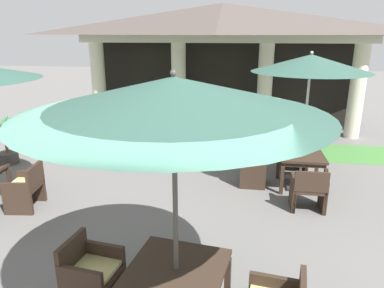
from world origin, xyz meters
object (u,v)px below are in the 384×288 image
patio_chair_near_foreground_west (251,168)px  patio_chair_mid_right_east (26,187)px  patio_table_near_foreground (301,159)px  patio_umbrella_near_foreground (311,65)px  patio_chair_near_foreground_south (309,189)px  patio_umbrella_mid_left (174,97)px  patio_chair_near_foreground_north (294,153)px  patio_table_mid_left (176,275)px  patio_chair_mid_left_west (91,275)px  potted_palm_left_edge (7,150)px  terracotta_urn (140,151)px

patio_chair_near_foreground_west → patio_chair_mid_right_east: patio_chair_mid_right_east is taller
patio_table_near_foreground → patio_umbrella_near_foreground: size_ratio=0.33×
patio_chair_near_foreground_west → patio_chair_near_foreground_south: 1.45m
patio_umbrella_mid_left → patio_chair_mid_right_east: size_ratio=3.45×
patio_umbrella_mid_left → patio_chair_near_foreground_north: bearing=70.6°
patio_table_mid_left → patio_chair_mid_left_west: bearing=172.7°
patio_table_near_foreground → patio_chair_near_foreground_south: patio_chair_near_foreground_south is taller
patio_chair_near_foreground_west → patio_chair_near_foreground_north: 1.46m
potted_palm_left_edge → patio_chair_near_foreground_south: bearing=-10.8°
patio_table_mid_left → terracotta_urn: 5.77m
patio_chair_near_foreground_north → terracotta_urn: patio_chair_near_foreground_north is taller
patio_chair_near_foreground_south → patio_chair_mid_right_east: (-5.17, -0.76, 0.00)m
patio_umbrella_near_foreground → patio_chair_mid_left_west: bearing=-126.1°
patio_table_mid_left → patio_chair_mid_right_east: size_ratio=1.35×
patio_chair_near_foreground_west → patio_chair_near_foreground_south: (1.05, -1.01, 0.02)m
patio_chair_near_foreground_north → patio_table_near_foreground: bearing=90.0°
patio_table_near_foreground → terracotta_urn: 4.13m
patio_table_near_foreground → patio_chair_mid_right_east: bearing=-160.9°
patio_table_mid_left → patio_chair_near_foreground_south: bearing=59.0°
patio_chair_near_foreground_west → patio_chair_near_foreground_north: bearing=135.1°
patio_chair_near_foreground_south → patio_chair_near_foreground_west: bearing=135.1°
patio_chair_mid_right_east → patio_table_near_foreground: bearing=-78.6°
patio_table_near_foreground → patio_umbrella_mid_left: 4.89m
patio_table_mid_left → patio_umbrella_mid_left: size_ratio=0.39×
patio_umbrella_near_foreground → patio_chair_near_foreground_west: patio_umbrella_near_foreground is taller
patio_chair_near_foreground_south → patio_table_mid_left: patio_chair_near_foreground_south is taller
patio_chair_near_foreground_north → terracotta_urn: size_ratio=2.08×
patio_table_mid_left → terracotta_urn: size_ratio=2.64×
patio_chair_near_foreground_west → patio_umbrella_mid_left: bearing=-12.1°
patio_table_near_foreground → patio_chair_near_foreground_north: size_ratio=1.02×
patio_umbrella_mid_left → patio_table_near_foreground: bearing=66.0°
patio_chair_near_foreground_south → potted_palm_left_edge: (-7.08, 1.35, -0.04)m
patio_table_near_foreground → patio_chair_mid_left_west: size_ratio=1.08×
patio_chair_near_foreground_south → patio_umbrella_mid_left: bearing=-122.0°
patio_table_mid_left → patio_table_near_foreground: bearing=66.0°
patio_chair_near_foreground_south → terracotta_urn: size_ratio=1.89×
patio_chair_near_foreground_north → patio_chair_mid_left_west: patio_chair_near_foreground_north is taller
patio_chair_near_foreground_south → patio_table_mid_left: bearing=-122.0°
patio_umbrella_mid_left → patio_chair_mid_left_west: 2.42m
patio_chair_near_foreground_west → patio_chair_near_foreground_north: (1.01, 1.05, 0.03)m
patio_chair_near_foreground_north → patio_umbrella_mid_left: (-1.81, -5.13, 2.17)m
patio_chair_near_foreground_south → potted_palm_left_edge: size_ratio=0.68×
patio_umbrella_mid_left → potted_palm_left_edge: size_ratio=2.42×
patio_umbrella_near_foreground → patio_chair_mid_right_east: bearing=-160.9°
patio_chair_near_foreground_south → patio_chair_mid_left_west: patio_chair_mid_left_west is taller
patio_table_near_foreground → patio_chair_mid_left_west: patio_chair_mid_left_west is taller
patio_table_mid_left → patio_chair_near_foreground_west: bearing=78.9°
patio_table_near_foreground → patio_chair_near_foreground_north: patio_chair_near_foreground_north is taller
patio_umbrella_mid_left → patio_chair_mid_left_west: (-1.06, 0.14, -2.17)m
patio_table_mid_left → patio_chair_mid_left_west: (-1.06, 0.14, -0.23)m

